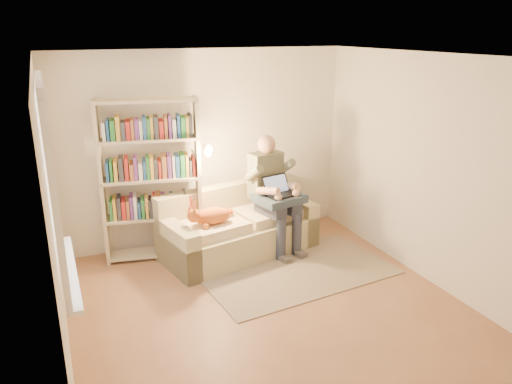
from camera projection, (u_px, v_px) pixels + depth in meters
name	position (u px, v px, depth m)	size (l,w,h in m)	color
floor	(275.00, 315.00, 5.19)	(4.50, 4.50, 0.00)	brown
ceiling	(278.00, 57.00, 4.37)	(4.00, 4.50, 0.02)	white
wall_left	(53.00, 229.00, 4.03)	(0.02, 4.50, 2.60)	silver
wall_right	(439.00, 174.00, 5.53)	(0.02, 4.50, 2.60)	silver
wall_back	(205.00, 148.00, 6.75)	(4.00, 0.02, 2.60)	silver
wall_front	(447.00, 316.00, 2.82)	(4.00, 0.02, 2.60)	silver
window	(58.00, 211.00, 4.20)	(0.12, 1.52, 1.69)	white
sofa	(237.00, 230.00, 6.58)	(2.15, 1.30, 0.85)	#BFB687
person	(272.00, 188.00, 6.53)	(0.56, 0.76, 1.53)	#686C57
cat	(209.00, 216.00, 6.10)	(0.68, 0.35, 0.26)	orange
blanket	(282.00, 198.00, 6.46)	(0.58, 0.48, 0.10)	#2A394A
laptop	(281.00, 190.00, 6.44)	(0.44, 0.40, 0.31)	black
bookshelf	(151.00, 172.00, 6.18)	(1.36, 0.61, 2.06)	#C3B594
rug	(296.00, 271.00, 6.12)	(2.30, 1.36, 0.01)	gray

